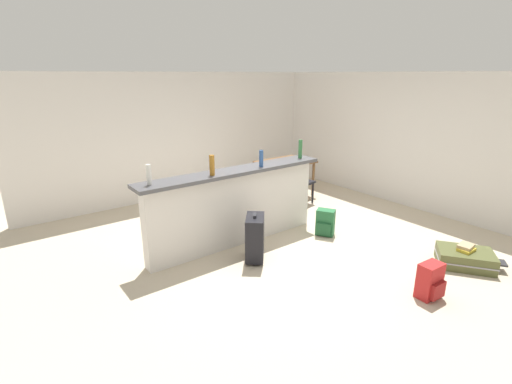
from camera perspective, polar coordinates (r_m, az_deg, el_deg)
ground_plane at (r=5.84m, az=3.65°, el=-7.58°), size 13.00×13.00×0.05m
wall_back at (r=7.93m, az=-10.88°, el=8.54°), size 6.60×0.10×2.50m
wall_right at (r=7.90m, az=19.49°, el=7.82°), size 0.10×6.00×2.50m
partition_half_wall at (r=5.52m, az=-3.12°, el=-2.62°), size 2.80×0.20×1.10m
bar_countertop at (r=5.35m, az=-3.23°, el=3.16°), size 2.96×0.40×0.05m
bottle_white at (r=4.76m, az=-16.07°, el=2.57°), size 0.06×0.06×0.26m
bottle_amber at (r=5.05m, az=-6.75°, el=4.09°), size 0.07×0.07×0.28m
bottle_blue at (r=5.49m, az=0.80°, el=5.14°), size 0.06×0.06×0.25m
bottle_green at (r=6.12m, az=6.79°, el=6.55°), size 0.06×0.06×0.30m
dining_table at (r=7.78m, az=4.52°, el=4.08°), size 1.10×0.80×0.74m
dining_chair_near_partition at (r=7.40m, az=6.55°, el=2.28°), size 0.46×0.46×0.93m
suitcase_flat_olive at (r=5.77m, az=29.36°, el=-8.82°), size 0.80×0.87×0.22m
suitcase_upright_black at (r=5.11m, az=-0.16°, el=-6.95°), size 0.47×0.49×0.67m
backpack_red at (r=4.79m, az=25.09°, el=-12.27°), size 0.29×0.27×0.42m
backpack_green at (r=6.03m, az=10.54°, el=-4.68°), size 0.33×0.33×0.42m
book_stack at (r=5.71m, az=29.46°, el=-7.43°), size 0.25×0.19×0.08m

